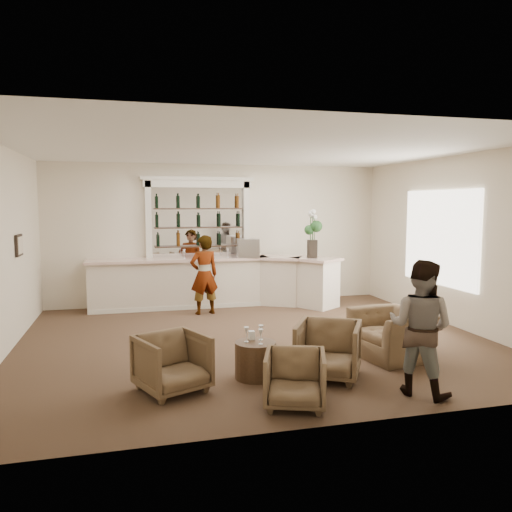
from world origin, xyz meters
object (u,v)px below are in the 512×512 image
(armchair_left, at_px, (172,363))
(espresso_machine, at_px, (248,248))
(cocktail_table, at_px, (255,360))
(flower_vase, at_px, (312,231))
(guest, at_px, (420,327))
(armchair_far, at_px, (392,334))
(sommelier, at_px, (204,275))
(armchair_center, at_px, (295,379))
(bar_counter, at_px, (216,282))
(armchair_right, at_px, (328,350))

(armchair_left, relative_size, espresso_machine, 1.66)
(cocktail_table, xyz_separation_m, flower_vase, (2.42, 4.26, 1.51))
(guest, relative_size, armchair_far, 1.51)
(cocktail_table, relative_size, espresso_machine, 1.15)
(cocktail_table, bearing_deg, espresso_machine, 77.78)
(sommelier, xyz_separation_m, guest, (1.94, -5.19, -0.01))
(sommelier, xyz_separation_m, armchair_center, (0.30, -5.18, -0.53))
(bar_counter, distance_m, armchair_right, 5.14)
(sommelier, height_order, armchair_center, sommelier)
(bar_counter, relative_size, armchair_center, 7.92)
(armchair_right, bearing_deg, flower_vase, 102.21)
(bar_counter, height_order, sommelier, sommelier)
(armchair_far, distance_m, flower_vase, 4.13)
(bar_counter, relative_size, flower_vase, 5.22)
(cocktail_table, distance_m, guest, 2.21)
(guest, bearing_deg, bar_counter, -24.14)
(espresso_machine, bearing_deg, armchair_left, -107.25)
(armchair_center, relative_size, armchair_right, 0.84)
(bar_counter, height_order, flower_vase, flower_vase)
(cocktail_table, height_order, espresso_machine, espresso_machine)
(flower_vase, bearing_deg, espresso_machine, 159.77)
(espresso_machine, distance_m, flower_vase, 1.53)
(armchair_right, bearing_deg, armchair_left, -150.26)
(bar_counter, bearing_deg, sommelier, -118.26)
(bar_counter, distance_m, armchair_center, 5.90)
(guest, height_order, espresso_machine, guest)
(guest, height_order, armchair_left, guest)
(armchair_right, distance_m, flower_vase, 4.92)
(armchair_center, height_order, espresso_machine, espresso_machine)
(sommelier, relative_size, armchair_right, 2.00)
(armchair_right, relative_size, armchair_far, 0.77)
(guest, xyz_separation_m, flower_vase, (0.57, 5.31, 0.91))
(cocktail_table, height_order, armchair_far, armchair_far)
(bar_counter, xyz_separation_m, armchair_right, (0.67, -5.09, -0.18))
(sommelier, xyz_separation_m, flower_vase, (2.51, 0.12, 0.90))
(sommelier, bearing_deg, armchair_right, 92.96)
(guest, distance_m, armchair_right, 1.29)
(armchair_left, distance_m, armchair_far, 3.48)
(cocktail_table, bearing_deg, guest, -29.74)
(guest, bearing_deg, cocktail_table, 21.36)
(guest, xyz_separation_m, armchair_right, (-0.89, 0.81, -0.46))
(espresso_machine, xyz_separation_m, flower_vase, (1.39, -0.51, 0.40))
(bar_counter, xyz_separation_m, guest, (1.56, -5.90, 0.27))
(cocktail_table, distance_m, armchair_far, 2.32)
(cocktail_table, bearing_deg, armchair_left, -168.81)
(bar_counter, relative_size, guest, 3.38)
(armchair_left, bearing_deg, guest, -39.01)
(espresso_machine, bearing_deg, armchair_right, -84.50)
(sommelier, height_order, armchair_left, sommelier)
(espresso_machine, height_order, flower_vase, flower_vase)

